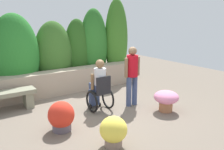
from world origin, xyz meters
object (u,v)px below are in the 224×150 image
Objects in this scene: person_standing_companion at (132,72)px; flower_pot_purple_near at (166,99)px; flower_pot_terracotta_by_wall at (61,117)px; stone_bench at (2,99)px; flower_pot_red_accent at (113,131)px; person_in_wheelchair at (99,87)px.

person_standing_companion is 2.55× the size of flower_pot_purple_near.
stone_bench is at bearing 115.41° from flower_pot_terracotta_by_wall.
flower_pot_purple_near is at bearing 16.95° from flower_pot_red_accent.
flower_pot_red_accent is (0.55, -1.13, -0.01)m from flower_pot_terracotta_by_wall.
person_in_wheelchair is 2.30× the size of flower_pot_red_accent.
person_in_wheelchair is 2.13× the size of flower_pot_purple_near.
flower_pot_terracotta_by_wall is at bearing 169.03° from flower_pot_purple_near.
stone_bench is 1.96m from flower_pot_terracotta_by_wall.
person_in_wheelchair reaches higher than flower_pot_red_accent.
stone_bench is 3.37m from person_standing_companion.
person_in_wheelchair reaches higher than flower_pot_terracotta_by_wall.
flower_pot_red_accent reaches higher than stone_bench.
stone_bench is 2.44m from person_in_wheelchair.
stone_bench is 2.79× the size of flower_pot_red_accent.
person_standing_companion is at bearing -20.92° from person_in_wheelchair.
person_standing_companion reaches higher than flower_pot_terracotta_by_wall.
person_standing_companion is 2.76× the size of flower_pot_red_accent.
stone_bench is 4.12m from flower_pot_purple_near.
flower_pot_purple_near is (0.46, -0.82, -0.59)m from person_standing_companion.
stone_bench is at bearing 146.57° from flower_pot_purple_near.
person_in_wheelchair is 0.83× the size of person_standing_companion.
person_in_wheelchair is at bearing 142.95° from flower_pot_purple_near.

